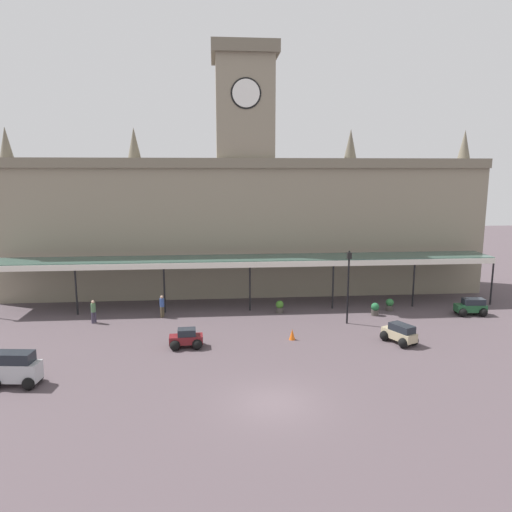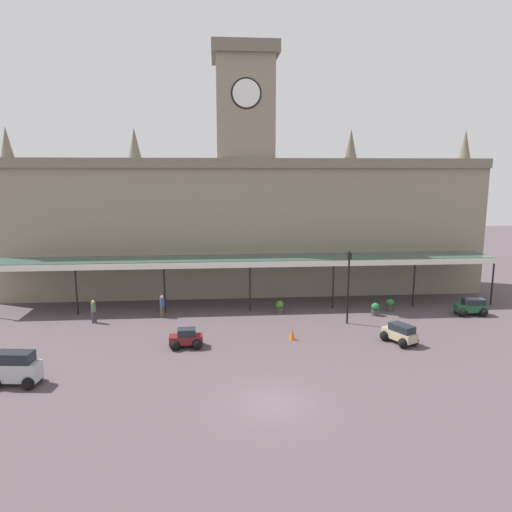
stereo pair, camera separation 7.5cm
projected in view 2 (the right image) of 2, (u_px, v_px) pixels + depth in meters
ground_plane at (273, 403)px, 22.48m from camera, size 140.00×140.00×0.00m
station_building at (245, 217)px, 42.42m from camera, size 41.75×5.71×21.04m
entrance_canopy at (249, 260)px, 38.01m from camera, size 39.57×3.26×3.96m
car_maroon_sedan at (186, 339)px, 29.51m from camera, size 2.09×1.58×1.19m
car_beige_estate at (400, 335)px, 30.21m from camera, size 2.13×2.43×1.27m
car_silver_van at (16, 370)px, 24.22m from camera, size 2.49×1.77×1.77m
car_green_estate at (471, 308)px, 36.14m from camera, size 2.30×1.63×1.27m
pedestrian_near_entrance at (94, 311)px, 34.21m from camera, size 0.34×0.34×1.67m
pedestrian_crossing_forecourt at (162, 305)px, 35.53m from camera, size 0.34×0.36×1.67m
victorian_lamppost at (349, 279)px, 33.64m from camera, size 0.30×0.30×5.30m
traffic_cone at (292, 334)px, 30.87m from camera, size 0.40×0.40×0.71m
planter_by_canopy at (280, 307)px, 36.71m from camera, size 0.60×0.60×0.96m
planter_forecourt_centre at (390, 305)px, 37.28m from camera, size 0.60×0.60×0.96m
planter_near_kerb at (375, 309)px, 36.06m from camera, size 0.60×0.60×0.96m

